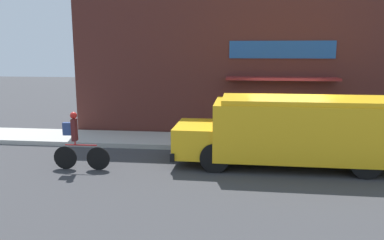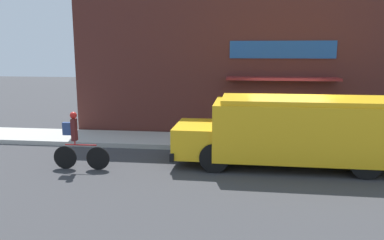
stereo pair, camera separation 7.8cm
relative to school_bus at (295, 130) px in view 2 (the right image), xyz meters
The scene contains 6 objects.
ground_plane 1.68m from the school_bus, 91.97° to the left, with size 70.00×70.00×0.00m, color #38383A.
sidewalk 2.55m from the school_bus, 91.08° to the left, with size 28.00×2.11×0.17m.
storefront 3.99m from the school_bus, 90.73° to the left, with size 16.31×0.94×5.89m.
school_bus is the anchor object (origin of this frame).
cyclist 6.30m from the school_bus, 169.49° to the right, with size 1.64×0.20×1.67m.
trash_bin 2.53m from the school_bus, 77.53° to the left, with size 0.53×0.53×0.90m.
Camera 2 is at (-1.56, -12.26, 3.33)m, focal length 35.00 mm.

